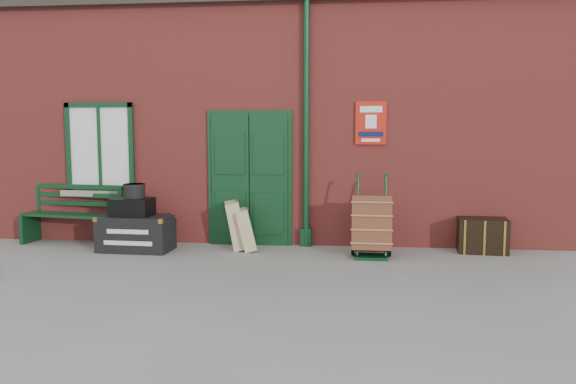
# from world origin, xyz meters

# --- Properties ---
(ground) EXTENTS (80.00, 80.00, 0.00)m
(ground) POSITION_xyz_m (0.00, 0.00, 0.00)
(ground) COLOR gray
(ground) RESTS_ON ground
(station_building) EXTENTS (10.30, 4.30, 4.36)m
(station_building) POSITION_xyz_m (-0.00, 3.49, 2.16)
(station_building) COLOR #AE3D38
(station_building) RESTS_ON ground
(bench) EXTENTS (1.73, 0.75, 1.04)m
(bench) POSITION_xyz_m (-3.31, 1.25, 0.52)
(bench) COLOR black
(bench) RESTS_ON ground
(houdini_trunk) EXTENTS (1.16, 0.68, 0.57)m
(houdini_trunk) POSITION_xyz_m (-2.04, 0.80, 0.28)
(houdini_trunk) COLOR black
(houdini_trunk) RESTS_ON ground
(strongbox) EXTENTS (0.64, 0.48, 0.28)m
(strongbox) POSITION_xyz_m (-2.09, 0.80, 0.71)
(strongbox) COLOR black
(strongbox) RESTS_ON houdini_trunk
(hatbox) EXTENTS (0.36, 0.36, 0.23)m
(hatbox) POSITION_xyz_m (-2.06, 0.83, 0.96)
(hatbox) COLOR black
(hatbox) RESTS_ON strongbox
(suitcase_back) EXTENTS (0.47, 0.61, 0.79)m
(suitcase_back) POSITION_xyz_m (-0.48, 1.10, 0.39)
(suitcase_back) COLOR tan
(suitcase_back) RESTS_ON ground
(suitcase_front) EXTENTS (0.45, 0.56, 0.68)m
(suitcase_front) POSITION_xyz_m (-0.30, 1.00, 0.34)
(suitcase_front) COLOR tan
(suitcase_front) RESTS_ON ground
(porter_trolley) EXTENTS (0.61, 0.66, 1.24)m
(porter_trolley) POSITION_xyz_m (1.71, 0.77, 0.48)
(porter_trolley) COLOR #0D371C
(porter_trolley) RESTS_ON ground
(dark_trunk) EXTENTS (0.80, 0.56, 0.54)m
(dark_trunk) POSITION_xyz_m (3.47, 1.25, 0.27)
(dark_trunk) COLOR black
(dark_trunk) RESTS_ON ground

